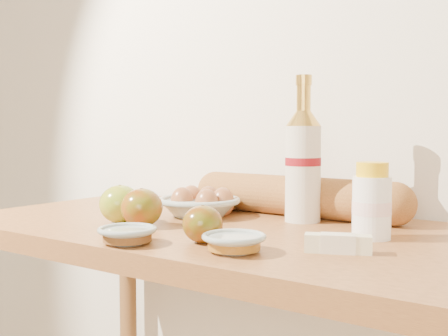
{
  "coord_description": "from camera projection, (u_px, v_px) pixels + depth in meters",
  "views": [
    {
      "loc": [
        0.64,
        0.24,
        1.1
      ],
      "look_at": [
        0.0,
        1.15,
        1.02
      ],
      "focal_mm": 45.0,
      "sensor_mm": 36.0,
      "label": 1
    }
  ],
  "objects": [
    {
      "name": "back_wall",
      "position": [
        308.0,
        47.0,
        1.38
      ],
      "size": [
        3.5,
        0.02,
        2.6
      ],
      "primitive_type": "cube",
      "color": "silver",
      "rests_on": "ground"
    },
    {
      "name": "table",
      "position": [
        232.0,
        285.0,
        1.15
      ],
      "size": [
        1.2,
        0.6,
        0.9
      ],
      "color": "#A76936",
      "rests_on": "ground"
    },
    {
      "name": "bourbon_bottle",
      "position": [
        303.0,
        163.0,
        1.19
      ],
      "size": [
        0.09,
        0.09,
        0.31
      ],
      "rotation": [
        0.0,
        0.0,
        -0.19
      ],
      "color": "beige",
      "rests_on": "table"
    },
    {
      "name": "cream_bottle",
      "position": [
        372.0,
        203.0,
        1.01
      ],
      "size": [
        0.09,
        0.09,
        0.14
      ],
      "rotation": [
        0.0,
        0.0,
        0.38
      ],
      "color": "white",
      "rests_on": "table"
    },
    {
      "name": "egg_bowl",
      "position": [
        200.0,
        204.0,
        1.27
      ],
      "size": [
        0.19,
        0.19,
        0.07
      ],
      "rotation": [
        0.0,
        0.0,
        -0.01
      ],
      "color": "#95A39D",
      "rests_on": "table"
    },
    {
      "name": "baguette",
      "position": [
        296.0,
        196.0,
        1.27
      ],
      "size": [
        0.55,
        0.1,
        0.09
      ],
      "rotation": [
        0.0,
        0.0,
        -0.02
      ],
      "color": "#A86C33",
      "rests_on": "table"
    },
    {
      "name": "apple_yellowgreen",
      "position": [
        120.0,
        204.0,
        1.17
      ],
      "size": [
        0.11,
        0.11,
        0.08
      ],
      "rotation": [
        0.0,
        0.0,
        -0.33
      ],
      "color": "#A88F21",
      "rests_on": "table"
    },
    {
      "name": "apple_redgreen_front",
      "position": [
        142.0,
        208.0,
        1.13
      ],
      "size": [
        0.11,
        0.11,
        0.08
      ],
      "rotation": [
        0.0,
        0.0,
        0.35
      ],
      "color": "#971508",
      "rests_on": "table"
    },
    {
      "name": "apple_redgreen_right",
      "position": [
        203.0,
        224.0,
        0.97
      ],
      "size": [
        0.07,
        0.07,
        0.07
      ],
      "rotation": [
        0.0,
        0.0,
        -0.0
      ],
      "color": "maroon",
      "rests_on": "table"
    },
    {
      "name": "sugar_bowl",
      "position": [
        127.0,
        235.0,
        0.96
      ],
      "size": [
        0.13,
        0.13,
        0.03
      ],
      "rotation": [
        0.0,
        0.0,
        -0.31
      ],
      "color": "#909D97",
      "rests_on": "table"
    },
    {
      "name": "syrup_bowl",
      "position": [
        234.0,
        242.0,
        0.9
      ],
      "size": [
        0.11,
        0.11,
        0.03
      ],
      "rotation": [
        0.0,
        0.0,
        0.08
      ],
      "color": "#98A5A0",
      "rests_on": "table"
    },
    {
      "name": "butter_stick",
      "position": [
        338.0,
        244.0,
        0.89
      ],
      "size": [
        0.11,
        0.07,
        0.03
      ],
      "rotation": [
        0.0,
        0.0,
        0.4
      ],
      "color": "beige",
      "rests_on": "table"
    }
  ]
}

